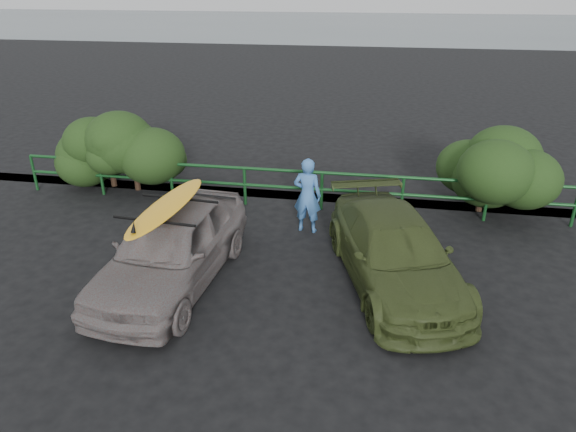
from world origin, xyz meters
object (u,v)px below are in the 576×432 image
at_px(man, 307,195).
at_px(surfboard, 167,206).
at_px(guardrail, 283,188).
at_px(sedan, 172,247).
at_px(olive_vehicle, 395,252).

xyz_separation_m(man, surfboard, (-2.24, -2.65, 0.73)).
distance_m(guardrail, sedan, 4.18).
bearing_deg(surfboard, guardrail, 74.37).
height_order(sedan, man, man).
bearing_deg(guardrail, man, -57.66).
xyz_separation_m(guardrail, sedan, (-1.44, -3.91, 0.24)).
xyz_separation_m(guardrail, surfboard, (-1.44, -3.91, 1.10)).
relative_size(sedan, man, 2.51).
distance_m(sedan, man, 3.48).
distance_m(sedan, surfboard, 0.86).
bearing_deg(sedan, surfboard, 0.00).
xyz_separation_m(sedan, surfboard, (0.00, 0.00, 0.86)).
distance_m(sedan, olive_vehicle, 4.25).
bearing_deg(man, guardrail, -50.51).
bearing_deg(guardrail, surfboard, -110.26).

